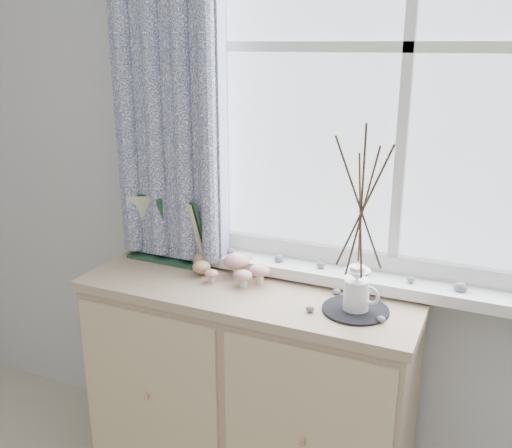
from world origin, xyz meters
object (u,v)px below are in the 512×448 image
twig_pitcher (362,204)px  botanical_book (163,230)px  toadstool_cluster (241,267)px  sideboard (249,392)px

twig_pitcher → botanical_book: bearing=-169.6°
toadstool_cluster → botanical_book: bearing=174.7°
sideboard → toadstool_cluster: toadstool_cluster is taller
toadstool_cluster → twig_pitcher: size_ratio=0.36×
sideboard → botanical_book: bearing=169.3°
botanical_book → twig_pitcher: 0.82m
sideboard → botanical_book: botanical_book is taller
botanical_book → twig_pitcher: bearing=-6.5°
sideboard → twig_pitcher: size_ratio=1.95×
sideboard → toadstool_cluster: bearing=137.8°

